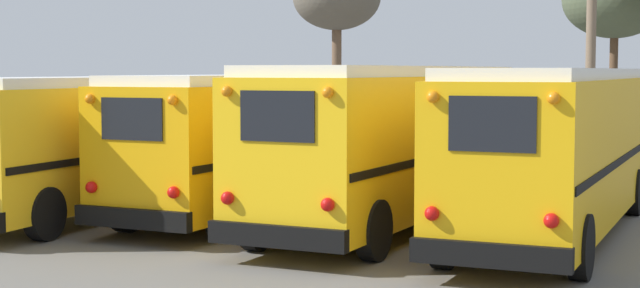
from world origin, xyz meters
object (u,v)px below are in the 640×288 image
at_px(school_bus_1, 261,138).
at_px(school_bus_3, 555,146).
at_px(utility_pole, 591,50).
at_px(bare_tree_2, 615,0).
at_px(school_bus_2, 396,138).
at_px(school_bus_0, 113,137).

distance_m(school_bus_1, school_bus_3, 6.68).
xyz_separation_m(utility_pole, bare_tree_2, (0.01, 6.01, 1.97)).
bearing_deg(school_bus_2, school_bus_1, 173.17).
relative_size(school_bus_2, bare_tree_2, 1.46).
distance_m(utility_pole, bare_tree_2, 6.32).
bearing_deg(school_bus_0, utility_pole, 57.19).
bearing_deg(school_bus_2, school_bus_0, -175.42).
distance_m(school_bus_0, bare_tree_2, 21.75).
distance_m(school_bus_1, utility_pole, 13.84).
bearing_deg(bare_tree_2, school_bus_2, -96.26).
xyz_separation_m(school_bus_0, school_bus_2, (6.62, 0.53, 0.12)).
distance_m(school_bus_0, school_bus_1, 3.44).
relative_size(school_bus_3, bare_tree_2, 1.39).
height_order(school_bus_3, bare_tree_2, bare_tree_2).
bearing_deg(school_bus_0, school_bus_3, 0.68).
relative_size(school_bus_3, utility_pole, 1.37).
bearing_deg(utility_pole, school_bus_2, -99.09).
xyz_separation_m(school_bus_2, school_bus_3, (3.31, -0.41, -0.03)).
distance_m(school_bus_1, school_bus_2, 3.34).
height_order(school_bus_2, school_bus_3, school_bus_2).
bearing_deg(school_bus_2, utility_pole, 80.91).
xyz_separation_m(school_bus_0, utility_pole, (8.70, 13.49, 2.16)).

